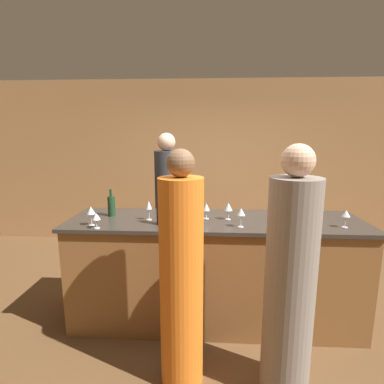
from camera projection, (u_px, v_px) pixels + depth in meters
The scene contains 16 objects.
ground_plane at pixel (214, 318), 3.12m from camera, with size 14.00×14.00×0.00m, color brown.
back_wall at pixel (213, 163), 5.21m from camera, with size 8.00×0.06×2.80m.
bar_counter at pixel (215, 270), 3.02m from camera, with size 2.86×0.81×1.07m.
bartender at pixel (168, 213), 3.79m from camera, with size 0.31×0.31×1.91m.
guest_0 at pixel (181, 279), 2.21m from camera, with size 0.32×0.32×1.79m.
guest_1 at pixel (290, 284), 2.11m from camera, with size 0.35×0.35×1.83m.
wine_bottle_0 at pixel (160, 212), 2.73m from camera, with size 0.07×0.07×0.30m.
wine_bottle_1 at pixel (111, 206), 3.03m from camera, with size 0.07×0.07×0.27m.
wine_glass_0 at pixel (177, 209), 2.82m from camera, with size 0.08×0.08×0.16m.
wine_glass_1 at pixel (91, 211), 2.70m from camera, with size 0.08×0.08×0.18m.
wine_glass_2 at pixel (206, 207), 2.92m from camera, with size 0.07×0.07×0.16m.
wine_glass_3 at pixel (241, 213), 2.65m from camera, with size 0.07×0.07×0.17m.
wine_glass_4 at pixel (149, 206), 2.87m from camera, with size 0.06×0.06×0.19m.
wine_glass_5 at pixel (228, 207), 2.89m from camera, with size 0.08×0.08×0.17m.
wine_glass_6 at pixel (96, 217), 2.62m from camera, with size 0.07×0.07×0.14m.
wine_glass_7 at pixel (346, 214), 2.64m from camera, with size 0.07×0.07×0.16m.
Camera 1 is at (-0.07, -2.83, 1.89)m, focal length 28.00 mm.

